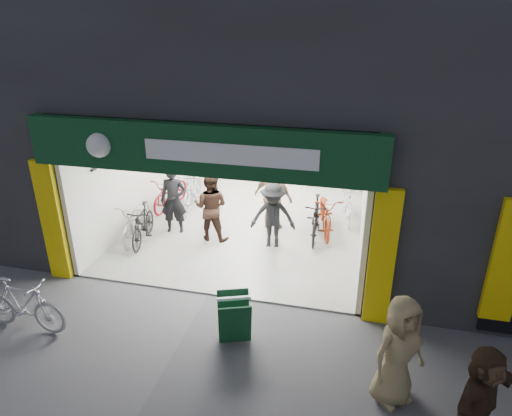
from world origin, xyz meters
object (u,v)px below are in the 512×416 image
(bike_right_front, at_px, (316,219))
(pedestrian_near, at_px, (398,351))
(sandwich_board, at_px, (234,317))
(parked_bike, at_px, (23,305))
(bike_left_front, at_px, (137,219))

(bike_right_front, relative_size, pedestrian_near, 1.00)
(sandwich_board, bearing_deg, parked_bike, 168.34)
(pedestrian_near, bearing_deg, bike_left_front, 106.90)
(pedestrian_near, xyz_separation_m, sandwich_board, (-2.60, 0.71, -0.40))
(bike_left_front, relative_size, bike_right_front, 1.09)
(bike_right_front, bearing_deg, parked_bike, -136.74)
(bike_right_front, xyz_separation_m, sandwich_board, (-0.90, -4.15, -0.06))
(bike_left_front, bearing_deg, sandwich_board, -50.79)
(parked_bike, relative_size, sandwich_board, 2.00)
(bike_left_front, distance_m, parked_bike, 3.76)
(sandwich_board, bearing_deg, bike_left_front, 116.51)
(bike_right_front, height_order, sandwich_board, bike_right_front)
(parked_bike, distance_m, sandwich_board, 3.74)
(bike_right_front, relative_size, parked_bike, 1.03)
(bike_right_front, distance_m, pedestrian_near, 5.15)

